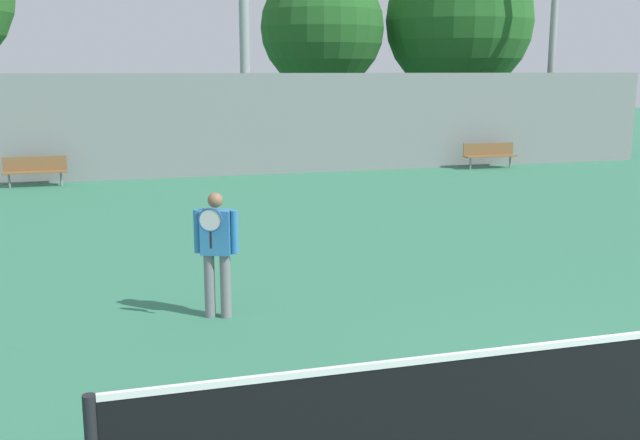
% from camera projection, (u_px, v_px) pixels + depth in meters
% --- Properties ---
extents(tennis_player, '(0.55, 0.50, 1.66)m').
position_uv_depth(tennis_player, '(216.00, 247.00, 9.67)').
color(tennis_player, slate).
rests_on(tennis_player, ground_plane).
extents(bench_courtside_near, '(1.69, 0.40, 0.83)m').
position_uv_depth(bench_courtside_near, '(35.00, 169.00, 20.79)').
color(bench_courtside_near, brown).
rests_on(bench_courtside_near, ground_plane).
extents(bench_courtside_far, '(1.82, 0.40, 0.83)m').
position_uv_depth(bench_courtside_far, '(489.00, 153.00, 24.65)').
color(bench_courtside_far, brown).
rests_on(bench_courtside_far, ground_plane).
extents(light_pole_far_right, '(0.90, 0.60, 9.29)m').
position_uv_depth(light_pole_far_right, '(244.00, 2.00, 22.34)').
color(light_pole_far_right, '#939399').
rests_on(light_pole_far_right, ground_plane).
extents(back_fence, '(26.94, 0.06, 3.10)m').
position_uv_depth(back_fence, '(265.00, 124.00, 23.02)').
color(back_fence, gray).
rests_on(back_fence, ground_plane).
extents(tree_green_tall, '(5.76, 5.76, 7.95)m').
position_uv_depth(tree_green_tall, '(459.00, 21.00, 29.32)').
color(tree_green_tall, brown).
rests_on(tree_green_tall, ground_plane).
extents(tree_green_broad, '(4.66, 4.66, 7.09)m').
position_uv_depth(tree_green_broad, '(322.00, 28.00, 28.18)').
color(tree_green_broad, brown).
rests_on(tree_green_broad, ground_plane).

